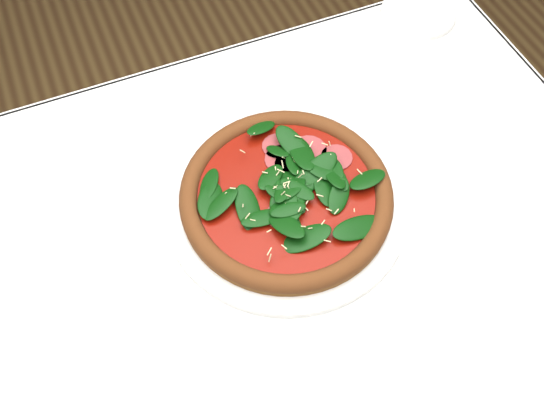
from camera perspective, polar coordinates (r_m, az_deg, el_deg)
name	(u,v)px	position (r m, az deg, el deg)	size (l,w,h in m)	color
ground	(263,380)	(1.62, -0.87, -16.28)	(6.00, 6.00, 0.00)	brown
dining_table	(258,268)	(1.01, -1.34, -6.04)	(1.21, 0.81, 0.75)	white
plate	(286,201)	(0.94, 1.33, 0.28)	(0.38, 0.38, 0.02)	white
pizza	(286,193)	(0.93, 1.36, 1.01)	(0.36, 0.36, 0.04)	brown
saucer_far	(418,13)	(1.27, 13.58, 17.08)	(0.15, 0.15, 0.01)	white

